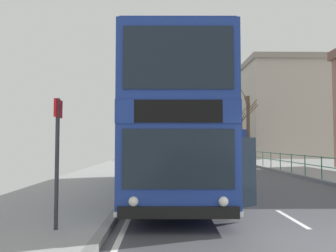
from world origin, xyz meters
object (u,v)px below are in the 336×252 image
Objects in this scene: bare_tree_far_01 at (241,131)px; bare_tree_far_00 at (249,126)px; double_decker_bus_main at (174,129)px; background_building_00 at (279,112)px; background_bus_far_lane at (221,145)px; bus_stop_sign_near at (57,148)px.

bare_tree_far_00 is at bearing -96.13° from bare_tree_far_01.
double_decker_bus_main is 0.65× the size of background_building_00.
background_building_00 is at bearing 61.19° from bare_tree_far_00.
background_bus_far_lane is 3.28m from bare_tree_far_00.
background_building_00 is (7.90, 9.92, 3.22)m from bare_tree_far_01.
double_decker_bus_main is at bearing -111.58° from bare_tree_far_00.
background_building_00 is (11.04, 14.55, 4.82)m from background_bus_far_lane.
background_bus_far_lane is 27.88m from bus_stop_sign_near.
background_building_00 is (16.53, 35.77, 4.13)m from double_decker_bus_main.
bus_stop_sign_near is 45.69m from background_building_00.
background_building_00 reaches higher than bare_tree_far_00.
double_decker_bus_main is 39.62m from background_building_00.
bare_tree_far_01 is (8.63, 25.85, 0.90)m from double_decker_bus_main.
double_decker_bus_main is 1.02× the size of background_bus_far_lane.
double_decker_bus_main is at bearing 65.60° from bus_stop_sign_near.
double_decker_bus_main is 27.27m from bare_tree_far_01.
bare_tree_far_01 reaches higher than double_decker_bus_main.
bus_stop_sign_near is 0.35× the size of bare_tree_far_00.
background_building_00 is (19.03, 41.26, 4.75)m from bus_stop_sign_near.
bare_tree_far_00 is at bearing 68.42° from double_decker_bus_main.
bare_tree_far_01 is (0.59, 5.52, -0.27)m from bare_tree_far_00.
double_decker_bus_main is 4.30× the size of bus_stop_sign_near.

